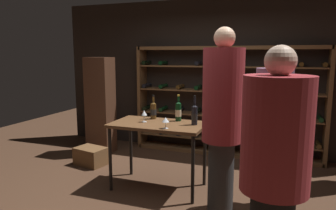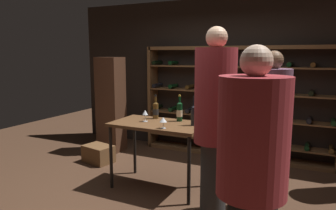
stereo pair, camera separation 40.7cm
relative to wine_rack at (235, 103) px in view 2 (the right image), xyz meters
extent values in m
plane|color=#472D1E|center=(-0.33, -1.98, -0.95)|extent=(10.38, 10.38, 0.00)
cube|color=black|center=(-0.33, 0.21, 0.43)|extent=(5.88, 0.10, 2.76)
cube|color=brown|center=(-1.62, 0.00, 0.01)|extent=(0.06, 0.32, 1.92)
cube|color=brown|center=(0.00, 0.00, 0.94)|extent=(3.23, 0.32, 0.06)
cube|color=brown|center=(0.00, 0.00, -0.92)|extent=(3.23, 0.32, 0.06)
cube|color=brown|center=(0.00, 0.00, -0.67)|extent=(3.15, 0.32, 0.02)
cylinder|color=black|center=(-1.18, 0.00, -0.62)|extent=(0.08, 0.30, 0.08)
cylinder|color=black|center=(-0.84, 0.00, -0.62)|extent=(0.08, 0.30, 0.08)
cylinder|color=black|center=(-0.51, 0.00, -0.62)|extent=(0.08, 0.30, 0.08)
cylinder|color=black|center=(-0.17, 0.00, -0.62)|extent=(0.08, 0.30, 0.08)
cylinder|color=black|center=(0.50, 0.00, -0.62)|extent=(0.08, 0.30, 0.08)
cylinder|color=black|center=(0.84, 0.00, -0.62)|extent=(0.08, 0.30, 0.08)
cylinder|color=black|center=(1.18, 0.00, -0.62)|extent=(0.08, 0.30, 0.08)
cylinder|color=#4C3314|center=(1.51, 0.00, -0.62)|extent=(0.08, 0.30, 0.08)
cube|color=brown|center=(0.00, 0.00, -0.24)|extent=(3.15, 0.32, 0.02)
cylinder|color=black|center=(-1.52, 0.00, -0.19)|extent=(0.08, 0.30, 0.08)
cylinder|color=black|center=(-1.18, 0.00, -0.19)|extent=(0.08, 0.30, 0.08)
cylinder|color=black|center=(-0.84, 0.00, -0.19)|extent=(0.08, 0.30, 0.08)
cylinder|color=black|center=(-0.51, 0.00, -0.19)|extent=(0.08, 0.30, 0.08)
cylinder|color=black|center=(-0.17, 0.00, -0.19)|extent=(0.08, 0.30, 0.08)
cylinder|color=black|center=(0.17, 0.00, -0.19)|extent=(0.08, 0.30, 0.08)
cylinder|color=#4C3314|center=(0.50, 0.00, -0.19)|extent=(0.08, 0.30, 0.08)
cylinder|color=black|center=(0.84, 0.00, -0.19)|extent=(0.08, 0.30, 0.08)
cylinder|color=black|center=(1.18, 0.00, -0.19)|extent=(0.08, 0.30, 0.08)
cylinder|color=black|center=(1.51, 0.00, -0.19)|extent=(0.08, 0.30, 0.08)
cube|color=brown|center=(0.00, 0.00, 0.19)|extent=(3.15, 0.32, 0.02)
cylinder|color=black|center=(-1.52, 0.00, 0.24)|extent=(0.08, 0.30, 0.08)
cylinder|color=black|center=(-1.18, 0.00, 0.24)|extent=(0.08, 0.30, 0.08)
cylinder|color=#4C3314|center=(-0.84, 0.00, 0.24)|extent=(0.08, 0.30, 0.08)
cylinder|color=black|center=(-0.51, 0.00, 0.24)|extent=(0.08, 0.30, 0.08)
cylinder|color=black|center=(0.17, 0.00, 0.24)|extent=(0.08, 0.30, 0.08)
cylinder|color=black|center=(0.50, 0.00, 0.24)|extent=(0.08, 0.30, 0.08)
cylinder|color=#4C3314|center=(0.84, 0.00, 0.24)|extent=(0.08, 0.30, 0.08)
cylinder|color=black|center=(1.18, 0.00, 0.24)|extent=(0.08, 0.30, 0.08)
cube|color=brown|center=(0.00, 0.00, 0.62)|extent=(3.15, 0.32, 0.02)
cylinder|color=black|center=(-1.52, 0.00, 0.67)|extent=(0.08, 0.30, 0.08)
cylinder|color=black|center=(-1.18, 0.00, 0.67)|extent=(0.08, 0.30, 0.08)
cylinder|color=black|center=(-0.51, 0.00, 0.67)|extent=(0.08, 0.30, 0.08)
cylinder|color=black|center=(-0.17, 0.00, 0.67)|extent=(0.08, 0.30, 0.08)
cylinder|color=#4C3314|center=(0.17, 0.00, 0.67)|extent=(0.08, 0.30, 0.08)
cylinder|color=black|center=(0.84, 0.00, 0.67)|extent=(0.08, 0.30, 0.08)
cylinder|color=#4C3314|center=(1.18, 0.00, 0.67)|extent=(0.08, 0.30, 0.08)
cube|color=brown|center=(-0.58, -1.74, -0.08)|extent=(1.22, 0.69, 0.04)
cylinder|color=black|center=(-1.14, -2.03, -0.53)|extent=(0.04, 0.04, 0.85)
cylinder|color=black|center=(-0.02, -2.03, -0.53)|extent=(0.04, 0.04, 0.85)
cylinder|color=black|center=(-1.14, -1.44, -0.53)|extent=(0.04, 0.04, 0.85)
cylinder|color=black|center=(-0.02, -1.44, -0.53)|extent=(0.04, 0.04, 0.85)
cylinder|color=#2F2F2F|center=(0.36, -2.29, -0.51)|extent=(0.27, 0.27, 0.89)
cylinder|color=#9E2D33|center=(0.36, -2.29, 0.42)|extent=(0.42, 0.42, 0.96)
sphere|color=tan|center=(0.36, -2.29, 0.99)|extent=(0.22, 0.22, 0.22)
cube|color=olive|center=(0.48, -2.11, 0.53)|extent=(0.05, 0.03, 0.54)
cylinder|color=#9E2D33|center=(0.91, -3.14, 0.26)|extent=(0.50, 0.50, 0.85)
sphere|color=beige|center=(0.91, -3.14, 0.79)|extent=(0.22, 0.22, 0.22)
cylinder|color=black|center=(0.84, -1.79, -0.56)|extent=(0.26, 0.26, 0.78)
cylinder|color=#7A516B|center=(0.84, -1.79, 0.26)|extent=(0.40, 0.40, 0.85)
sphere|color=brown|center=(0.84, -1.79, 0.77)|extent=(0.20, 0.20, 0.20)
cube|color=olive|center=(0.63, -1.81, 0.36)|extent=(0.01, 0.05, 0.47)
cube|color=brown|center=(-1.94, -1.29, -0.81)|extent=(0.54, 0.43, 0.28)
cube|color=#4C2D1E|center=(-2.15, -0.64, -0.09)|extent=(0.44, 0.36, 1.73)
cylinder|color=black|center=(-0.11, -1.67, 0.06)|extent=(0.08, 0.08, 0.24)
cone|color=black|center=(-0.11, -1.67, 0.19)|extent=(0.08, 0.08, 0.03)
cylinder|color=black|center=(-0.11, -1.67, 0.25)|extent=(0.03, 0.03, 0.10)
cylinder|color=black|center=(-0.11, -1.67, 0.30)|extent=(0.03, 0.03, 0.02)
cylinder|color=black|center=(-0.11, -1.67, 0.04)|extent=(0.08, 0.08, 0.09)
cylinder|color=#4C3314|center=(-0.75, -1.50, 0.05)|extent=(0.08, 0.08, 0.21)
cone|color=#4C3314|center=(-0.75, -1.50, 0.16)|extent=(0.08, 0.08, 0.03)
cylinder|color=#4C3314|center=(-0.75, -1.50, 0.21)|extent=(0.03, 0.03, 0.08)
cylinder|color=black|center=(-0.75, -1.50, 0.26)|extent=(0.03, 0.03, 0.02)
cylinder|color=black|center=(-0.75, -1.50, 0.03)|extent=(0.08, 0.08, 0.08)
cylinder|color=black|center=(-0.38, -1.51, 0.06)|extent=(0.08, 0.08, 0.24)
cone|color=black|center=(-0.38, -1.51, 0.19)|extent=(0.08, 0.08, 0.03)
cylinder|color=black|center=(-0.38, -1.51, 0.24)|extent=(0.03, 0.03, 0.07)
cylinder|color=#B7932D|center=(-0.38, -1.51, 0.29)|extent=(0.03, 0.03, 0.02)
cylinder|color=#C6B28C|center=(-0.38, -1.51, 0.05)|extent=(0.08, 0.08, 0.09)
cylinder|color=silver|center=(-0.38, -1.99, -0.06)|extent=(0.07, 0.07, 0.00)
cylinder|color=silver|center=(-0.38, -1.99, -0.02)|extent=(0.01, 0.01, 0.08)
cone|color=silver|center=(-0.38, -1.99, 0.05)|extent=(0.09, 0.09, 0.06)
cylinder|color=#590A14|center=(-0.38, -1.99, 0.04)|extent=(0.05, 0.05, 0.02)
cylinder|color=silver|center=(-0.78, -1.74, -0.06)|extent=(0.07, 0.07, 0.00)
cylinder|color=silver|center=(-0.78, -1.74, -0.01)|extent=(0.01, 0.01, 0.09)
cone|color=silver|center=(-0.78, -1.74, 0.06)|extent=(0.07, 0.07, 0.07)
cylinder|color=#590A14|center=(-0.78, -1.74, 0.05)|extent=(0.04, 0.04, 0.02)
camera|label=1|loc=(0.94, -5.48, 0.83)|focal=33.79mm
camera|label=2|loc=(1.32, -5.32, 0.83)|focal=33.79mm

